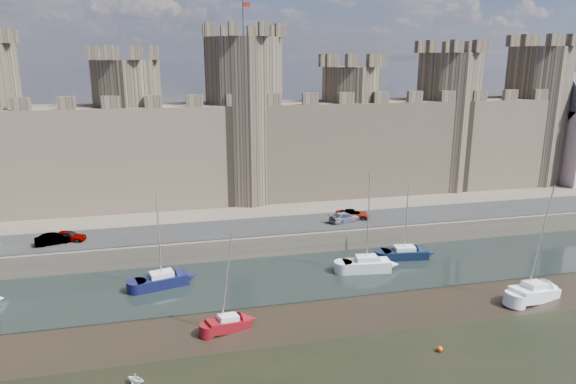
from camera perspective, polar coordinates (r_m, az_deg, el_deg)
The scene contains 15 objects.
water_channel at distance 55.10m, azimuth -2.79°, elevation -9.68°, with size 160.00×12.00×0.08m, color black.
quay at distance 88.52m, azimuth -7.05°, elevation 0.51°, with size 160.00×60.00×2.50m, color #4C443A.
road at distance 63.38m, azimuth -4.47°, elevation -3.95°, with size 160.00×7.00×0.10m, color black.
castle at distance 74.70m, azimuth -6.76°, elevation 6.05°, with size 108.50×11.00×29.00m.
car_0 at distance 63.52m, azimuth -23.21°, elevation -4.53°, with size 1.54×3.83×1.31m, color gray.
car_1 at distance 63.22m, azimuth -24.59°, elevation -4.77°, with size 1.36×3.91×1.29m, color gray.
car_2 at distance 65.62m, azimuth 6.35°, elevation -2.81°, with size 1.76×4.32×1.26m, color gray.
car_3 at distance 67.01m, azimuth 7.21°, elevation -2.47°, with size 2.07×4.50×1.25m, color gray.
sailboat_1 at distance 54.63m, azimuth -13.83°, elevation -9.46°, with size 5.43×3.19×10.21m.
sailboat_2 at distance 57.33m, azimuth 8.69°, elevation -7.94°, with size 5.34×2.58×11.10m.
sailboat_3 at distance 61.76m, azimuth 12.81°, elevation -6.60°, with size 5.43×2.68×9.13m.
sailboat_4 at distance 45.79m, azimuth -6.66°, elevation -14.24°, with size 4.07×2.52×8.90m.
sailboat_5 at distance 55.86m, azimuth 25.65°, elevation -9.98°, with size 5.67×3.37×11.47m.
dinghy_3 at distance 40.68m, azimuth -16.56°, elevation -19.35°, with size 1.25×0.76×1.44m, color white.
buoy_3 at distance 44.50m, azimuth 16.50°, elevation -16.39°, with size 0.46×0.46×0.46m, color #E1430A.
Camera 1 is at (-8.89, -25.42, 22.73)m, focal length 32.00 mm.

